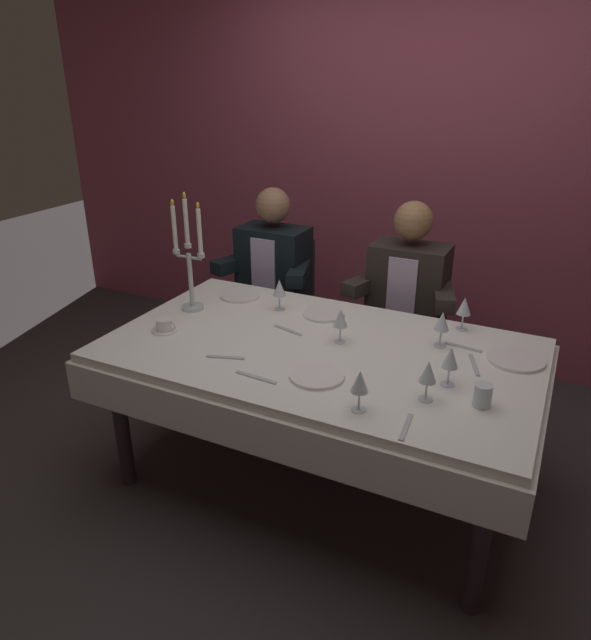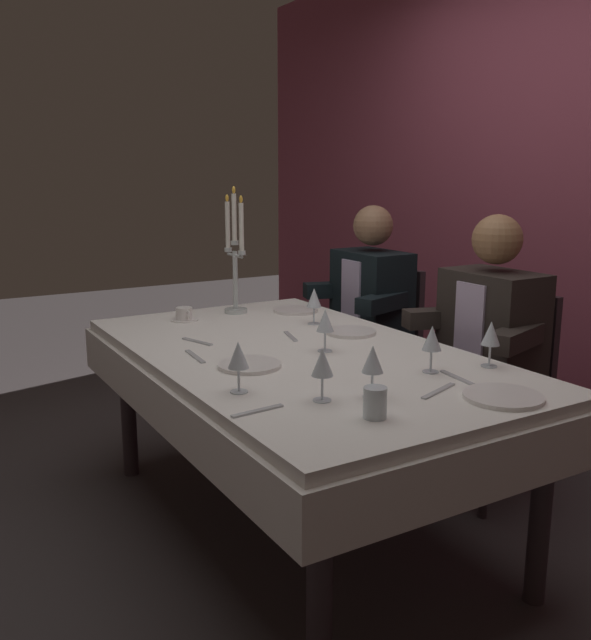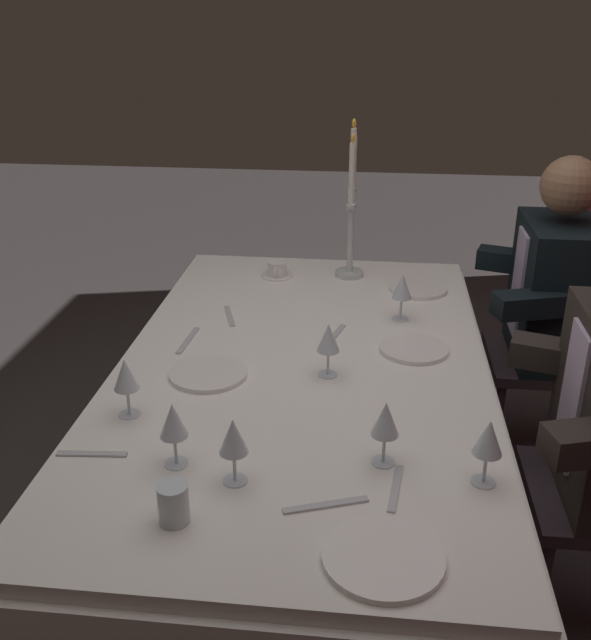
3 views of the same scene
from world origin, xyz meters
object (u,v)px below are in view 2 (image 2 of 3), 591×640
(wine_glass_2, at_px, (491,335))
(dinner_plate_0, at_px, (503,397))
(dinner_plate_2, at_px, (351,332))
(wine_glass_0, at_px, (432,340))
(seated_diner_1, at_px, (492,332))
(wine_glass_3, at_px, (238,356))
(seated_diner_0, at_px, (372,300))
(wine_glass_5, at_px, (314,299))
(wine_glass_4, at_px, (322,364))
(wine_glass_6, at_px, (373,360))
(candelabra, at_px, (235,262))
(dinner_plate_1, at_px, (296,310))
(dinner_plate_3, at_px, (249,365))
(dining_table, at_px, (298,380))
(water_tumbler_0, at_px, (375,403))
(coffee_cup_0, at_px, (184,315))
(wine_glass_1, at_px, (325,322))

(wine_glass_2, bearing_deg, dinner_plate_0, -39.46)
(dinner_plate_2, relative_size, wine_glass_0, 1.31)
(dinner_plate_0, distance_m, seated_diner_1, 0.92)
(wine_glass_3, bearing_deg, seated_diner_0, 128.73)
(dinner_plate_0, distance_m, wine_glass_5, 1.17)
(seated_diner_0, bearing_deg, wine_glass_4, -42.07)
(wine_glass_2, bearing_deg, wine_glass_6, -84.12)
(candelabra, bearing_deg, seated_diner_1, 40.26)
(dinner_plate_0, bearing_deg, wine_glass_6, -122.83)
(dinner_plate_2, xyz_separation_m, wine_glass_4, (0.67, -0.58, 0.11))
(dinner_plate_1, height_order, wine_glass_3, wine_glass_3)
(dinner_plate_3, bearing_deg, dining_table, 111.89)
(wine_glass_4, relative_size, wine_glass_6, 1.00)
(dinner_plate_1, bearing_deg, water_tumbler_0, -22.15)
(wine_glass_6, bearing_deg, wine_glass_5, 157.69)
(water_tumbler_0, bearing_deg, wine_glass_5, 155.93)
(wine_glass_3, height_order, water_tumbler_0, wine_glass_3)
(wine_glass_4, bearing_deg, dinner_plate_0, 61.28)
(dining_table, height_order, dinner_plate_0, dinner_plate_0)
(wine_glass_4, xyz_separation_m, wine_glass_5, (-0.90, 0.54, 0.00))
(seated_diner_0, bearing_deg, dinner_plate_0, -23.06)
(dining_table, relative_size, water_tumbler_0, 21.72)
(wine_glass_0, height_order, seated_diner_0, seated_diner_0)
(wine_glass_4, distance_m, seated_diner_0, 1.69)
(wine_glass_0, bearing_deg, wine_glass_6, -71.81)
(wine_glass_3, bearing_deg, wine_glass_0, 78.01)
(dinner_plate_3, distance_m, wine_glass_5, 0.74)
(dinner_plate_0, distance_m, coffee_cup_0, 1.59)
(dining_table, relative_size, wine_glass_2, 11.83)
(dinner_plate_0, height_order, wine_glass_3, wine_glass_3)
(wine_glass_1, bearing_deg, dinner_plate_1, 157.76)
(dinner_plate_0, distance_m, wine_glass_6, 0.41)
(seated_diner_0, bearing_deg, wine_glass_5, -59.52)
(dinner_plate_3, distance_m, water_tumbler_0, 0.64)
(dinner_plate_0, height_order, wine_glass_4, wine_glass_4)
(dinner_plate_3, relative_size, seated_diner_1, 0.18)
(wine_glass_4, bearing_deg, dinner_plate_2, 139.22)
(wine_glass_4, bearing_deg, wine_glass_0, 97.12)
(dinner_plate_3, relative_size, wine_glass_0, 1.38)
(dining_table, distance_m, dinner_plate_0, 0.85)
(dinner_plate_0, height_order, seated_diner_0, seated_diner_0)
(wine_glass_2, distance_m, coffee_cup_0, 1.42)
(wine_glass_3, relative_size, coffee_cup_0, 1.24)
(dinner_plate_2, relative_size, wine_glass_4, 1.31)
(dinner_plate_2, height_order, seated_diner_1, seated_diner_1)
(dinner_plate_2, bearing_deg, seated_diner_1, 63.21)
(dinner_plate_1, relative_size, wine_glass_5, 1.32)
(dinner_plate_0, xyz_separation_m, wine_glass_1, (-0.74, -0.16, 0.11))
(dining_table, bearing_deg, wine_glass_1, 51.50)
(dining_table, height_order, wine_glass_3, wine_glass_3)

